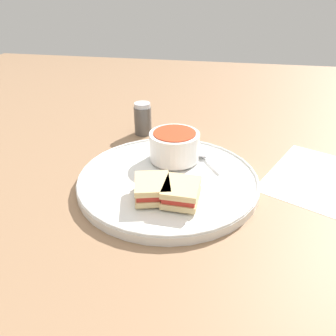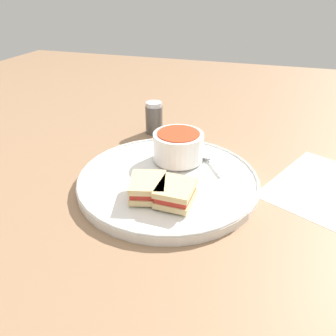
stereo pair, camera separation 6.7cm
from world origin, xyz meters
name	(u,v)px [view 2 (the right image)]	position (x,y,z in m)	size (l,w,h in m)	color
ground_plane	(168,184)	(0.00, 0.00, 0.00)	(2.40, 2.40, 0.00)	#8E6B4C
plate	(168,179)	(0.00, 0.00, 0.01)	(0.37, 0.37, 0.02)	white
soup_bowl	(178,146)	(0.08, 0.00, 0.05)	(0.11, 0.11, 0.06)	white
spoon	(208,157)	(0.09, -0.06, 0.03)	(0.09, 0.07, 0.01)	silver
sandwich_half_near	(148,187)	(-0.08, 0.01, 0.04)	(0.09, 0.08, 0.03)	#DBBC7F
sandwich_half_far	(176,193)	(-0.08, -0.04, 0.04)	(0.08, 0.07, 0.03)	#DBBC7F
salt_shaker	(154,118)	(0.24, 0.12, 0.04)	(0.05, 0.05, 0.09)	#4C4742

